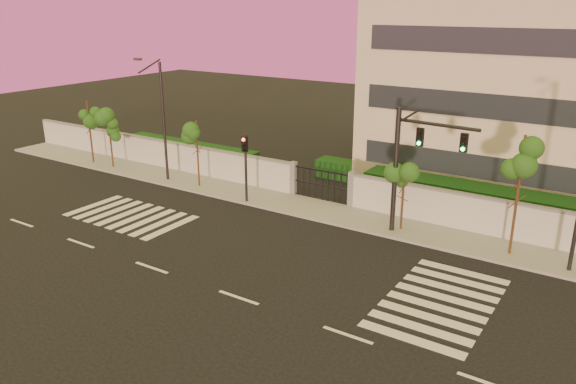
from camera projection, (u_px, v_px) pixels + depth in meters
name	position (u px, v px, depth m)	size (l,w,h in m)	color
ground	(239.00, 298.00, 22.91)	(120.00, 120.00, 0.00)	black
sidewalk	(355.00, 218.00, 31.22)	(60.00, 3.00, 0.15)	gray
perimeter_wall	(369.00, 194.00, 32.04)	(60.00, 0.36, 2.20)	#B2B5BA
hedge_row	(404.00, 189.00, 33.74)	(41.00, 4.25, 1.80)	#10330F
road_markings	(261.00, 256.00, 26.71)	(57.00, 7.62, 0.02)	silver
street_tree_a	(89.00, 118.00, 40.89)	(1.52, 1.21, 4.71)	#382314
street_tree_b	(110.00, 127.00, 39.77)	(1.43, 1.14, 4.22)	#382314
street_tree_c	(197.00, 139.00, 35.47)	(1.37, 1.09, 4.46)	#382314
street_tree_d	(404.00, 182.00, 28.72)	(1.37, 1.09, 3.68)	#382314
street_tree_e	(522.00, 169.00, 25.31)	(1.60, 1.27, 5.88)	#382314
traffic_signal_main	(412.00, 158.00, 27.67)	(4.17, 0.56, 6.60)	black
traffic_signal_secondary	(245.00, 160.00, 32.81)	(0.33, 0.33, 4.24)	black
streetlight_west	(161.00, 116.00, 36.31)	(0.49, 1.99, 8.28)	black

